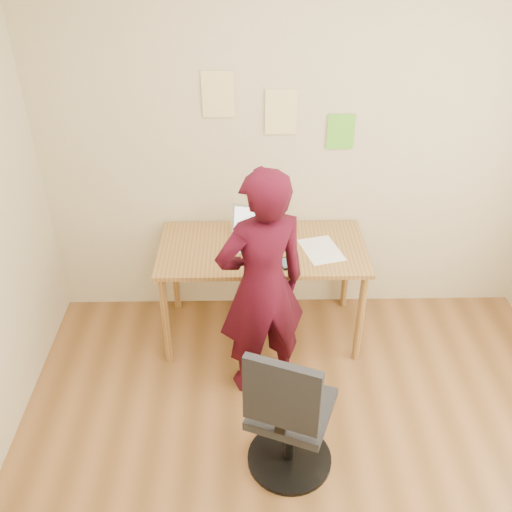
{
  "coord_description": "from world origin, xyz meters",
  "views": [
    {
      "loc": [
        -0.33,
        -1.86,
        2.8
      ],
      "look_at": [
        -0.28,
        0.95,
        0.95
      ],
      "focal_mm": 40.0,
      "sensor_mm": 36.0,
      "label": 1
    }
  ],
  "objects_px": {
    "person": "(262,287)",
    "phone": "(286,263)",
    "laptop": "(251,236)",
    "desk": "(262,258)",
    "office_chair": "(288,421)"
  },
  "relations": [
    {
      "from": "office_chair",
      "to": "person",
      "type": "xyz_separation_m",
      "value": [
        -0.12,
        0.69,
        0.38
      ]
    },
    {
      "from": "laptop",
      "to": "office_chair",
      "type": "relative_size",
      "value": 0.4
    },
    {
      "from": "desk",
      "to": "laptop",
      "type": "bearing_deg",
      "value": 143.07
    },
    {
      "from": "desk",
      "to": "person",
      "type": "bearing_deg",
      "value": -91.95
    },
    {
      "from": "desk",
      "to": "office_chair",
      "type": "height_order",
      "value": "office_chair"
    },
    {
      "from": "phone",
      "to": "laptop",
      "type": "bearing_deg",
      "value": 112.04
    },
    {
      "from": "laptop",
      "to": "phone",
      "type": "bearing_deg",
      "value": -36.63
    },
    {
      "from": "office_chair",
      "to": "desk",
      "type": "bearing_deg",
      "value": 116.72
    },
    {
      "from": "laptop",
      "to": "phone",
      "type": "height_order",
      "value": "laptop"
    },
    {
      "from": "desk",
      "to": "phone",
      "type": "distance_m",
      "value": 0.27
    },
    {
      "from": "laptop",
      "to": "phone",
      "type": "xyz_separation_m",
      "value": [
        0.22,
        -0.26,
        -0.05
      ]
    },
    {
      "from": "office_chair",
      "to": "person",
      "type": "distance_m",
      "value": 0.8
    },
    {
      "from": "phone",
      "to": "office_chair",
      "type": "bearing_deg",
      "value": -109.39
    },
    {
      "from": "person",
      "to": "phone",
      "type": "bearing_deg",
      "value": -138.48
    },
    {
      "from": "desk",
      "to": "phone",
      "type": "relative_size",
      "value": 9.32
    }
  ]
}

